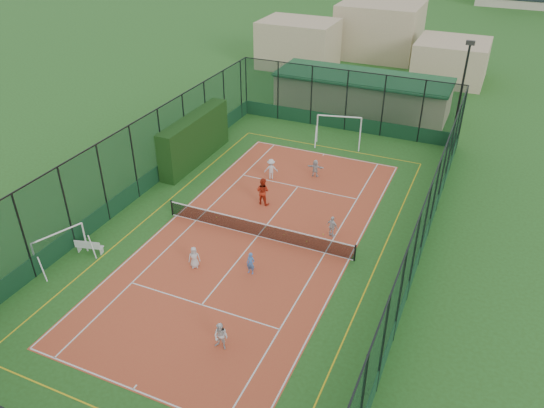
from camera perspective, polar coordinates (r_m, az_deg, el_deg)
The scene contains 18 objects.
ground at distance 30.76m, azimuth -1.56°, elevation -3.48°, with size 300.00×300.00×0.00m, color #28541C.
court_slab at distance 30.76m, azimuth -1.56°, elevation -3.48°, with size 11.17×23.97×0.01m, color #BC3D29.
tennis_net at distance 30.46m, azimuth -1.58°, elevation -2.66°, with size 11.67×0.12×1.06m, color black, non-canonical shape.
perimeter_fence at distance 29.41m, azimuth -1.63°, elevation 0.53°, with size 18.12×34.12×5.00m, color #113422, non-canonical shape.
floodlight_ne at distance 41.69m, azimuth 19.56°, elevation 10.70°, with size 0.60×0.26×8.25m, color black, non-canonical shape.
clubhouse at distance 48.80m, azimuth 9.65°, elevation 11.71°, with size 15.20×7.20×3.15m, color tan, non-canonical shape.
hedge_left at distance 38.91m, azimuth -8.30°, elevation 6.94°, with size 1.18×7.88×3.45m, color black.
white_bench at distance 30.90m, azimuth -19.02°, elevation -4.29°, with size 1.51×0.42×0.85m, color white, non-canonical shape.
futsal_goal_near at distance 30.42m, azimuth -21.79°, elevation -4.37°, with size 0.83×2.87×1.85m, color white, non-canonical shape.
futsal_goal_far at distance 41.85m, azimuth 7.17°, elevation 7.90°, with size 3.47×1.01×2.24m, color white, non-canonical shape.
child_near_left at distance 28.34m, azimuth -8.37°, elevation -5.70°, with size 0.61×0.40×1.25m, color silver.
child_near_mid at distance 27.65m, azimuth -2.31°, elevation -6.39°, with size 0.46×0.30×1.25m, color #477CCA.
child_near_right at distance 23.75m, azimuth -5.52°, elevation -13.99°, with size 0.67×0.52×1.38m, color white.
child_far_left at distance 36.39m, azimuth -0.10°, elevation 3.78°, with size 0.95×0.55×1.47m, color silver.
child_far_right at distance 30.56m, azimuth 6.49°, elevation -2.43°, with size 0.77×0.32×1.32m, color silver.
child_far_back at distance 36.86m, azimuth 4.68°, elevation 3.86°, with size 1.16×0.37×1.25m, color silver.
coach at distance 33.37m, azimuth -1.01°, elevation 1.38°, with size 0.87×0.68×1.80m, color #B42913.
tennis_balls at distance 31.13m, azimuth 0.70°, elevation -2.90°, with size 6.63×1.13×0.07m.
Camera 1 is at (10.94, -22.82, 17.49)m, focal length 35.00 mm.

